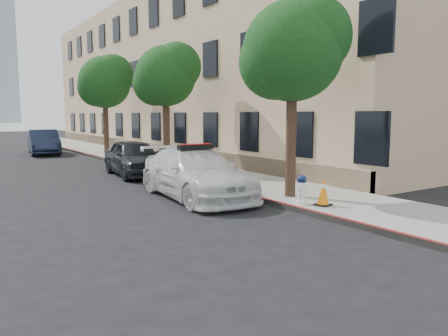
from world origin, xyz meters
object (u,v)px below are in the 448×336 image
police_car (196,173)px  parked_car_far (44,142)px  parked_car_mid (134,158)px  fire_hydrant (302,190)px  traffic_cone (323,192)px

police_car → parked_car_far: 17.76m
parked_car_mid → fire_hydrant: (1.15, -8.58, -0.22)m
parked_car_far → traffic_cone: size_ratio=6.46×
parked_car_mid → police_car: bearing=-87.3°
parked_car_mid → traffic_cone: parked_car_mid is taller
parked_car_mid → fire_hydrant: bearing=-76.5°
police_car → parked_car_mid: 5.58m
police_car → parked_car_mid: (0.31, 5.57, 0.00)m
police_car → fire_hydrant: size_ratio=6.77×
police_car → parked_car_mid: police_car is taller
police_car → traffic_cone: 3.88m
police_car → traffic_cone: (1.85, -3.40, -0.23)m
traffic_cone → parked_car_mid: bearing=99.7°
police_car → parked_car_far: (-0.76, 17.74, 0.03)m
parked_car_far → fire_hydrant: 20.86m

